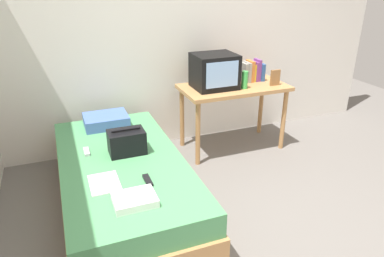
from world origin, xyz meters
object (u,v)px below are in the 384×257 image
(pillow, at_px, (106,120))
(water_bottle, at_px, (245,80))
(picture_frame, at_px, (275,78))
(handbag, at_px, (127,142))
(bed, at_px, (123,184))
(remote_dark, at_px, (148,180))
(tv, at_px, (214,71))
(book_row, at_px, (252,71))
(remote_silver, at_px, (87,152))
(desk, at_px, (234,94))
(magazine, at_px, (104,183))
(folded_towel, at_px, (135,200))

(pillow, bearing_deg, water_bottle, -6.43)
(picture_frame, xyz_separation_m, handbag, (-1.74, -0.47, -0.25))
(bed, xyz_separation_m, handbag, (0.07, 0.09, 0.34))
(handbag, height_order, remote_dark, handbag)
(tv, relative_size, book_row, 1.77)
(bed, bearing_deg, pillow, 89.99)
(picture_frame, xyz_separation_m, remote_dark, (-1.69, -0.97, -0.34))
(book_row, distance_m, picture_frame, 0.29)
(remote_dark, bearing_deg, tv, 47.47)
(handbag, relative_size, remote_silver, 2.08)
(picture_frame, height_order, pillow, picture_frame)
(tv, bearing_deg, desk, -4.03)
(tv, bearing_deg, picture_frame, -14.41)
(remote_dark, bearing_deg, water_bottle, 36.79)
(desk, bearing_deg, handbag, -154.83)
(water_bottle, height_order, remote_silver, water_bottle)
(book_row, relative_size, remote_dark, 1.59)
(book_row, relative_size, magazine, 0.86)
(remote_dark, bearing_deg, folded_towel, -123.04)
(desk, distance_m, pillow, 1.40)
(bed, relative_size, picture_frame, 11.57)
(water_bottle, distance_m, handbag, 1.48)
(bed, distance_m, tv, 1.53)
(handbag, height_order, remote_silver, handbag)
(book_row, xyz_separation_m, remote_dark, (-1.55, -1.22, -0.37))
(tv, xyz_separation_m, remote_silver, (-1.41, -0.51, -0.44))
(magazine, bearing_deg, remote_silver, 97.04)
(water_bottle, bearing_deg, remote_silver, -167.71)
(handbag, relative_size, remote_dark, 1.92)
(pillow, relative_size, folded_towel, 1.50)
(bed, bearing_deg, folded_towel, -92.88)
(bed, relative_size, book_row, 8.06)
(tv, relative_size, magazine, 1.52)
(folded_towel, bearing_deg, tv, 48.87)
(picture_frame, xyz_separation_m, folded_towel, (-1.84, -1.20, -0.33))
(water_bottle, distance_m, remote_silver, 1.77)
(water_bottle, xyz_separation_m, pillow, (-1.45, 0.16, -0.31))
(picture_frame, xyz_separation_m, remote_silver, (-2.06, -0.35, -0.34))
(folded_towel, bearing_deg, desk, 43.45)
(desk, xyz_separation_m, pillow, (-1.39, 0.04, -0.12))
(handbag, distance_m, remote_dark, 0.51)
(desk, bearing_deg, book_row, 19.52)
(tv, bearing_deg, pillow, 179.01)
(magazine, xyz_separation_m, remote_dark, (0.30, -0.09, 0.01))
(desk, xyz_separation_m, water_bottle, (0.06, -0.13, 0.19))
(water_bottle, bearing_deg, book_row, 45.48)
(picture_frame, bearing_deg, folded_towel, -146.94)
(pillow, height_order, remote_dark, pillow)
(book_row, height_order, magazine, book_row)
(remote_silver, bearing_deg, remote_dark, -59.81)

